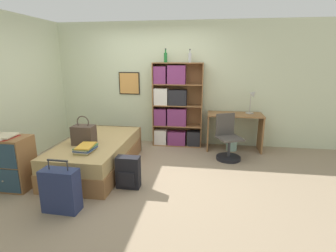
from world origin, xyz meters
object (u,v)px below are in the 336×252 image
at_px(magazine_pile_on_dresser, 4,136).
at_px(bottle_green, 166,57).
at_px(bottle_brown, 190,57).
at_px(desk_lamp, 253,97).
at_px(backpack, 128,173).
at_px(desk, 234,125).
at_px(book_stack_on_bed, 86,148).
at_px(handbag, 84,135).
at_px(bed, 97,154).
at_px(dresser, 12,163).
at_px(desk_chair, 228,145).
at_px(suitcase, 61,190).
at_px(bookcase, 174,108).
at_px(waste_bin, 232,144).

bearing_deg(magazine_pile_on_dresser, bottle_green, 50.52).
xyz_separation_m(bottle_brown, desk_lamp, (1.28, -0.04, -0.77)).
bearing_deg(backpack, desk_lamp, 45.22).
bearing_deg(bottle_brown, desk, -7.57).
xyz_separation_m(book_stack_on_bed, bottle_brown, (1.38, 2.00, 1.31)).
bearing_deg(desk_lamp, handbag, -150.32).
xyz_separation_m(bed, book_stack_on_bed, (0.07, -0.55, 0.31)).
bearing_deg(bed, bottle_brown, 44.89).
bearing_deg(handbag, magazine_pile_on_dresser, -141.74).
bearing_deg(dresser, bed, 43.25).
relative_size(magazine_pile_on_dresser, desk, 0.33).
bearing_deg(magazine_pile_on_dresser, dresser, 25.77).
bearing_deg(desk_chair, desk, 74.47).
relative_size(bed, book_stack_on_bed, 5.50).
distance_m(bed, dresser, 1.27).
xyz_separation_m(suitcase, bookcase, (1.04, 2.76, 0.55)).
relative_size(bed, desk, 1.82).
height_order(bottle_brown, desk_chair, bottle_brown).
xyz_separation_m(suitcase, desk_lamp, (2.64, 2.73, 0.82)).
height_order(desk, waste_bin, desk).
bearing_deg(book_stack_on_bed, magazine_pile_on_dresser, -162.20).
bearing_deg(desk_chair, bottle_green, 152.32).
bearing_deg(bookcase, dresser, -131.75).
distance_m(magazine_pile_on_dresser, bottle_brown, 3.53).
bearing_deg(bookcase, handbag, -126.98).
bearing_deg(handbag, bookcase, 53.02).
bearing_deg(dresser, desk_lamp, 31.86).
height_order(bed, magazine_pile_on_dresser, magazine_pile_on_dresser).
bearing_deg(bottle_green, waste_bin, -6.99).
height_order(handbag, bookcase, bookcase).
relative_size(bottle_green, desk_lamp, 0.56).
xyz_separation_m(book_stack_on_bed, suitcase, (0.02, -0.77, -0.28)).
relative_size(bottle_brown, desk_chair, 0.31).
height_order(book_stack_on_bed, suitcase, suitcase).
distance_m(magazine_pile_on_dresser, backpack, 1.80).
height_order(book_stack_on_bed, bottle_brown, bottle_brown).
height_order(handbag, desk, handbag).
xyz_separation_m(suitcase, desk_chair, (2.15, 2.10, -0.01)).
bearing_deg(bookcase, magazine_pile_on_dresser, -132.03).
relative_size(bed, bottle_green, 7.25).
distance_m(handbag, book_stack_on_bed, 0.40).
distance_m(bottle_brown, waste_bin, 1.96).
bearing_deg(dresser, bookcase, 48.25).
xyz_separation_m(desk, waste_bin, (-0.04, -0.05, -0.38)).
relative_size(bookcase, bottle_brown, 6.73).
distance_m(book_stack_on_bed, bottle_brown, 2.77).
bearing_deg(desk_lamp, magazine_pile_on_dresser, -148.19).
height_order(handbag, dresser, handbag).
bearing_deg(desk, desk_chair, -105.53).
distance_m(bed, magazine_pile_on_dresser, 1.41).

